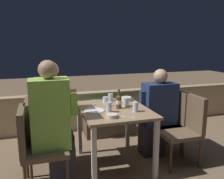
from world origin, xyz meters
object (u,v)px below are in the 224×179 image
(potted_plant, at_px, (164,107))
(chair_right_near, at_px, (185,124))
(chair_left_near, at_px, (34,142))
(chair_left_far, at_px, (38,130))
(chair_right_far, at_px, (170,116))
(person_coral_top, at_px, (55,116))
(beer_bottle, at_px, (119,101))
(person_navy_jumper, at_px, (157,112))
(person_green_blouse, at_px, (53,124))

(potted_plant, bearing_deg, chair_right_near, -105.21)
(chair_left_near, bearing_deg, chair_left_far, 82.82)
(chair_right_far, xyz_separation_m, potted_plant, (0.29, 0.68, -0.07))
(person_coral_top, height_order, potted_plant, person_coral_top)
(chair_left_far, bearing_deg, person_coral_top, 0.00)
(chair_right_near, height_order, beer_bottle, beer_bottle)
(person_navy_jumper, bearing_deg, person_green_blouse, -166.10)
(chair_right_far, distance_m, person_navy_jumper, 0.22)
(chair_left_near, distance_m, beer_bottle, 1.05)
(person_coral_top, bearing_deg, potted_plant, 20.17)
(chair_right_far, bearing_deg, person_coral_top, -179.85)
(chair_left_near, relative_size, beer_bottle, 3.77)
(chair_left_near, xyz_separation_m, person_navy_jumper, (1.60, 0.35, 0.07))
(person_navy_jumper, bearing_deg, chair_right_far, 0.00)
(person_green_blouse, relative_size, person_coral_top, 1.03)
(chair_right_far, relative_size, beer_bottle, 3.77)
(person_green_blouse, bearing_deg, chair_left_far, 115.03)
(chair_left_near, distance_m, chair_left_far, 0.34)
(person_coral_top, distance_m, chair_right_far, 1.57)
(person_coral_top, xyz_separation_m, beer_bottle, (0.74, -0.17, 0.17))
(chair_left_far, distance_m, beer_bottle, 1.01)
(chair_right_far, height_order, beer_bottle, beer_bottle)
(beer_bottle, relative_size, potted_plant, 0.32)
(chair_left_near, relative_size, chair_left_far, 1.00)
(chair_left_far, xyz_separation_m, chair_right_far, (1.77, 0.00, 0.00))
(person_navy_jumper, bearing_deg, beer_bottle, -164.45)
(chair_left_near, relative_size, person_green_blouse, 0.65)
(person_coral_top, height_order, chair_right_far, person_coral_top)
(chair_left_far, distance_m, potted_plant, 2.17)
(person_coral_top, xyz_separation_m, chair_right_far, (1.56, 0.00, -0.14))
(person_green_blouse, xyz_separation_m, person_navy_jumper, (1.40, 0.35, -0.10))
(person_green_blouse, height_order, person_navy_jumper, person_green_blouse)
(chair_left_near, distance_m, chair_right_near, 1.83)
(chair_left_far, relative_size, chair_right_near, 1.00)
(person_navy_jumper, xyz_separation_m, potted_plant, (0.50, 0.68, -0.14))
(person_green_blouse, relative_size, person_navy_jumper, 1.15)
(chair_right_near, bearing_deg, person_navy_jumper, 124.40)
(beer_bottle, bearing_deg, chair_right_far, 11.72)
(chair_left_near, height_order, person_coral_top, person_coral_top)
(chair_right_far, xyz_separation_m, person_navy_jumper, (-0.21, -0.00, 0.07))
(chair_right_near, xyz_separation_m, beer_bottle, (-0.84, 0.16, 0.32))
(person_coral_top, height_order, person_navy_jumper, person_coral_top)
(chair_left_far, xyz_separation_m, person_coral_top, (0.20, 0.00, 0.14))
(person_green_blouse, relative_size, chair_left_far, 1.54)
(beer_bottle, bearing_deg, chair_right_near, -10.96)
(chair_left_far, height_order, chair_right_far, same)
(person_green_blouse, distance_m, beer_bottle, 0.82)
(chair_left_far, relative_size, person_navy_jumper, 0.74)
(chair_left_near, bearing_deg, chair_right_near, 0.44)
(chair_right_near, relative_size, chair_right_far, 1.00)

